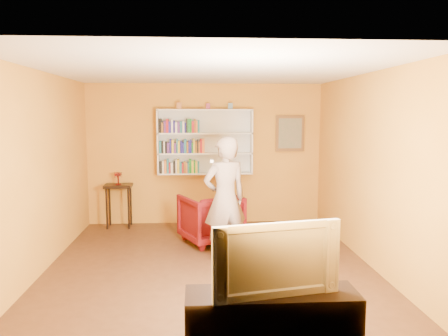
{
  "coord_description": "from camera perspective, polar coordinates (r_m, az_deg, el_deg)",
  "views": [
    {
      "loc": [
        -0.19,
        -5.92,
        2.12
      ],
      "look_at": [
        0.25,
        0.75,
        1.29
      ],
      "focal_mm": 35.0,
      "sensor_mm": 36.0,
      "label": 1
    }
  ],
  "objects": [
    {
      "name": "television",
      "position": [
        3.93,
        6.34,
        -11.4
      ],
      "size": [
        1.15,
        0.37,
        0.66
      ],
      "primitive_type": "imported",
      "rotation": [
        0.0,
        0.0,
        0.2
      ],
      "color": "black",
      "rests_on": "tv_cabinet"
    },
    {
      "name": "ornament_centre",
      "position": [
        8.28,
        -2.1,
        8.06
      ],
      "size": [
        0.08,
        0.08,
        0.11
      ],
      "primitive_type": "cube",
      "color": "#92304C",
      "rests_on": "bookshelf"
    },
    {
      "name": "person",
      "position": [
        6.3,
        0.12,
        -4.08
      ],
      "size": [
        0.77,
        0.64,
        1.81
      ],
      "primitive_type": "imported",
      "rotation": [
        0.0,
        0.0,
        3.5
      ],
      "color": "#796559",
      "rests_on": "ground"
    },
    {
      "name": "tv_cabinet",
      "position": [
        4.16,
        6.22,
        -19.31
      ],
      "size": [
        1.54,
        0.46,
        0.55
      ],
      "primitive_type": "cube",
      "color": "black",
      "rests_on": "ground"
    },
    {
      "name": "armchair",
      "position": [
        7.28,
        -1.75,
        -6.59
      ],
      "size": [
        1.15,
        1.17,
        0.81
      ],
      "primitive_type": "imported",
      "rotation": [
        0.0,
        0.0,
        3.56
      ],
      "color": "#48050C",
      "rests_on": "ground"
    },
    {
      "name": "books_row_upper",
      "position": [
        8.23,
        -5.89,
        5.4
      ],
      "size": [
        0.76,
        0.19,
        0.26
      ],
      "color": "black",
      "rests_on": "bookshelf"
    },
    {
      "name": "ornament_right",
      "position": [
        8.3,
        0.83,
        8.09
      ],
      "size": [
        0.08,
        0.08,
        0.12
      ],
      "primitive_type": "cube",
      "color": "slate",
      "rests_on": "bookshelf"
    },
    {
      "name": "books_row_lower",
      "position": [
        8.29,
        -5.86,
        0.14
      ],
      "size": [
        0.75,
        0.19,
        0.27
      ],
      "color": "black",
      "rests_on": "bookshelf"
    },
    {
      "name": "console_table",
      "position": [
        8.42,
        -13.61,
        -3.03
      ],
      "size": [
        0.5,
        0.38,
        0.82
      ],
      "color": "black",
      "rests_on": "ground"
    },
    {
      "name": "game_remote",
      "position": [
        5.87,
        -1.63,
        0.94
      ],
      "size": [
        0.04,
        0.15,
        0.04
      ],
      "primitive_type": "cube",
      "color": "white",
      "rests_on": "person"
    },
    {
      "name": "room_shell",
      "position": [
        6.03,
        -1.92,
        -3.53
      ],
      "size": [
        5.3,
        5.8,
        2.88
      ],
      "color": "#3F2514",
      "rests_on": "ground"
    },
    {
      "name": "ruby_lustre",
      "position": [
        8.37,
        -13.67,
        -0.96
      ],
      "size": [
        0.14,
        0.14,
        0.23
      ],
      "color": "maroon",
      "rests_on": "console_table"
    },
    {
      "name": "framed_painting",
      "position": [
        8.59,
        8.6,
        4.5
      ],
      "size": [
        0.55,
        0.05,
        0.7
      ],
      "color": "brown",
      "rests_on": "room_shell"
    },
    {
      "name": "ornament_left",
      "position": [
        8.28,
        -5.88,
        8.08
      ],
      "size": [
        0.09,
        0.09,
        0.12
      ],
      "primitive_type": "cube",
      "color": "#AD6531",
      "rests_on": "bookshelf"
    },
    {
      "name": "books_row_middle",
      "position": [
        8.25,
        -5.38,
        2.78
      ],
      "size": [
        0.85,
        0.19,
        0.27
      ],
      "color": "#236F83",
      "rests_on": "bookshelf"
    },
    {
      "name": "bookshelf",
      "position": [
        8.35,
        -2.49,
        3.43
      ],
      "size": [
        1.8,
        0.29,
        1.23
      ],
      "color": "silver",
      "rests_on": "room_shell"
    }
  ]
}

